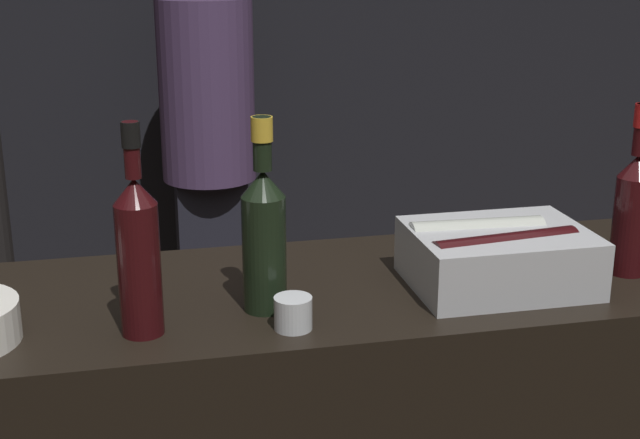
{
  "coord_description": "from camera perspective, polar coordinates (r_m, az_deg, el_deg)",
  "views": [
    {
      "loc": [
        -0.34,
        -1.24,
        1.71
      ],
      "look_at": [
        0.0,
        0.28,
        1.22
      ],
      "focal_mm": 50.0,
      "sensor_mm": 36.0,
      "label": 1
    }
  ],
  "objects": [
    {
      "name": "wall_back_chalkboard",
      "position": [
        4.02,
        -7.9,
        13.02
      ],
      "size": [
        6.4,
        0.06,
        2.8
      ],
      "color": "black",
      "rests_on": "ground_plane"
    },
    {
      "name": "ice_bin_with_bottles",
      "position": [
        1.67,
        11.21,
        -2.21
      ],
      "size": [
        0.32,
        0.25,
        0.12
      ],
      "color": "#B7BABF",
      "rests_on": "bar_counter"
    },
    {
      "name": "candle_votive",
      "position": [
        1.47,
        -1.73,
        -5.99
      ],
      "size": [
        0.06,
        0.06,
        0.06
      ],
      "color": "silver",
      "rests_on": "bar_counter"
    },
    {
      "name": "red_wine_bottle_black_foil",
      "position": [
        1.44,
        -11.56,
        -1.93
      ],
      "size": [
        0.07,
        0.07,
        0.35
      ],
      "color": "black",
      "rests_on": "bar_counter"
    },
    {
      "name": "red_wine_bottle_tall",
      "position": [
        1.77,
        19.39,
        0.76
      ],
      "size": [
        0.07,
        0.07,
        0.33
      ],
      "color": "black",
      "rests_on": "bar_counter"
    },
    {
      "name": "champagne_bottle",
      "position": [
        1.51,
        -3.61,
        -0.81
      ],
      "size": [
        0.08,
        0.08,
        0.34
      ],
      "color": "black",
      "rests_on": "bar_counter"
    },
    {
      "name": "person_blond_tee",
      "position": [
        3.62,
        -7.15,
        5.24
      ],
      "size": [
        0.38,
        0.38,
        1.7
      ],
      "rotation": [
        0.0,
        0.0,
        -2.27
      ],
      "color": "black",
      "rests_on": "ground_plane"
    }
  ]
}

